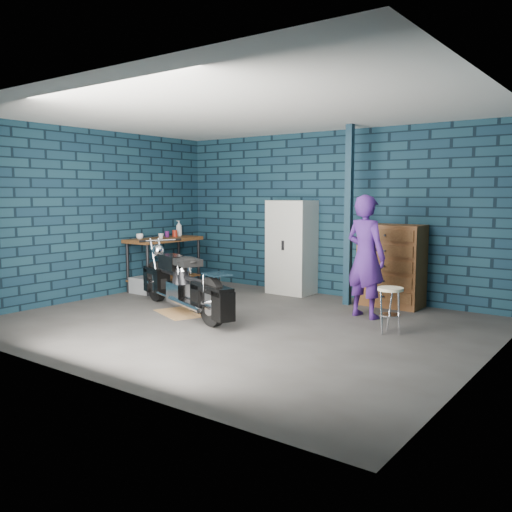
{
  "coord_description": "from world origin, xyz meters",
  "views": [
    {
      "loc": [
        4.25,
        -5.42,
        1.68
      ],
      "look_at": [
        0.04,
        0.3,
        0.86
      ],
      "focal_mm": 38.0,
      "sensor_mm": 36.0,
      "label": 1
    }
  ],
  "objects_px": {
    "shop_stool": "(390,310)",
    "tool_chest": "(391,266)",
    "person": "(366,257)",
    "storage_bin": "(144,285)",
    "workbench": "(164,263)",
    "locker": "(291,247)",
    "motorcycle": "(183,278)"
  },
  "relations": [
    {
      "from": "storage_bin",
      "to": "tool_chest",
      "type": "xyz_separation_m",
      "value": [
        3.79,
        1.47,
        0.48
      ]
    },
    {
      "from": "locker",
      "to": "tool_chest",
      "type": "relative_size",
      "value": 1.28
    },
    {
      "from": "person",
      "to": "storage_bin",
      "type": "height_order",
      "value": "person"
    },
    {
      "from": "locker",
      "to": "tool_chest",
      "type": "distance_m",
      "value": 1.78
    },
    {
      "from": "workbench",
      "to": "storage_bin",
      "type": "xyz_separation_m",
      "value": [
        0.02,
        -0.5,
        -0.32
      ]
    },
    {
      "from": "workbench",
      "to": "tool_chest",
      "type": "xyz_separation_m",
      "value": [
        3.81,
        0.97,
        0.16
      ]
    },
    {
      "from": "locker",
      "to": "shop_stool",
      "type": "bearing_deg",
      "value": -32.64
    },
    {
      "from": "shop_stool",
      "to": "tool_chest",
      "type": "bearing_deg",
      "value": 112.26
    },
    {
      "from": "locker",
      "to": "tool_chest",
      "type": "bearing_deg",
      "value": 0.0
    },
    {
      "from": "motorcycle",
      "to": "person",
      "type": "relative_size",
      "value": 1.35
    },
    {
      "from": "tool_chest",
      "to": "shop_stool",
      "type": "height_order",
      "value": "tool_chest"
    },
    {
      "from": "storage_bin",
      "to": "locker",
      "type": "xyz_separation_m",
      "value": [
        2.02,
        1.47,
        0.65
      ]
    },
    {
      "from": "workbench",
      "to": "shop_stool",
      "type": "height_order",
      "value": "workbench"
    },
    {
      "from": "person",
      "to": "locker",
      "type": "xyz_separation_m",
      "value": [
        -1.78,
        0.91,
        -0.05
      ]
    },
    {
      "from": "tool_chest",
      "to": "motorcycle",
      "type": "bearing_deg",
      "value": -134.53
    },
    {
      "from": "motorcycle",
      "to": "shop_stool",
      "type": "bearing_deg",
      "value": 35.46
    },
    {
      "from": "motorcycle",
      "to": "shop_stool",
      "type": "xyz_separation_m",
      "value": [
        2.8,
        0.67,
        -0.22
      ]
    },
    {
      "from": "motorcycle",
      "to": "storage_bin",
      "type": "distance_m",
      "value": 1.81
    },
    {
      "from": "workbench",
      "to": "storage_bin",
      "type": "bearing_deg",
      "value": -87.71
    },
    {
      "from": "motorcycle",
      "to": "person",
      "type": "height_order",
      "value": "person"
    },
    {
      "from": "workbench",
      "to": "person",
      "type": "relative_size",
      "value": 0.84
    },
    {
      "from": "shop_stool",
      "to": "workbench",
      "type": "bearing_deg",
      "value": 172.76
    },
    {
      "from": "workbench",
      "to": "person",
      "type": "height_order",
      "value": "person"
    },
    {
      "from": "tool_chest",
      "to": "storage_bin",
      "type": "bearing_deg",
      "value": -158.74
    },
    {
      "from": "locker",
      "to": "shop_stool",
      "type": "distance_m",
      "value": 2.89
    },
    {
      "from": "storage_bin",
      "to": "tool_chest",
      "type": "relative_size",
      "value": 0.35
    },
    {
      "from": "motorcycle",
      "to": "locker",
      "type": "relative_size",
      "value": 1.44
    },
    {
      "from": "storage_bin",
      "to": "tool_chest",
      "type": "bearing_deg",
      "value": 21.26
    },
    {
      "from": "motorcycle",
      "to": "storage_bin",
      "type": "height_order",
      "value": "motorcycle"
    },
    {
      "from": "motorcycle",
      "to": "tool_chest",
      "type": "distance_m",
      "value": 3.1
    },
    {
      "from": "tool_chest",
      "to": "shop_stool",
      "type": "xyz_separation_m",
      "value": [
        0.63,
        -1.54,
        -0.33
      ]
    },
    {
      "from": "workbench",
      "to": "shop_stool",
      "type": "bearing_deg",
      "value": -7.24
    }
  ]
}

